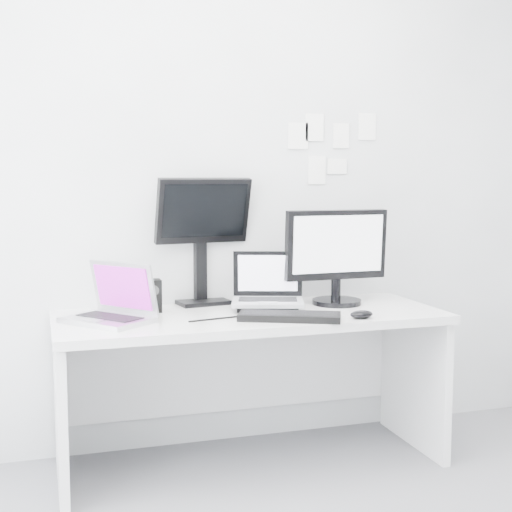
# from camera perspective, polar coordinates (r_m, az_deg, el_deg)

# --- Properties ---
(back_wall) EXTENTS (3.60, 0.00, 3.60)m
(back_wall) POSITION_cam_1_polar(r_m,az_deg,el_deg) (3.61, -2.05, 6.13)
(back_wall) COLOR silver
(back_wall) RESTS_ON ground
(desk) EXTENTS (1.80, 0.70, 0.73)m
(desk) POSITION_cam_1_polar(r_m,az_deg,el_deg) (3.42, -0.43, -10.60)
(desk) COLOR silver
(desk) RESTS_ON ground
(macbook) EXTENTS (0.44, 0.45, 0.27)m
(macbook) POSITION_cam_1_polar(r_m,az_deg,el_deg) (3.16, -11.88, -2.82)
(macbook) COLOR #BABABF
(macbook) RESTS_ON desk
(speaker) EXTENTS (0.10, 0.10, 0.15)m
(speaker) POSITION_cam_1_polar(r_m,az_deg,el_deg) (3.38, -8.28, -3.17)
(speaker) COLOR black
(speaker) RESTS_ON desk
(dell_laptop) EXTENTS (0.40, 0.36, 0.28)m
(dell_laptop) POSITION_cam_1_polar(r_m,az_deg,el_deg) (3.39, 0.96, -1.98)
(dell_laptop) COLOR #ACAEB3
(dell_laptop) RESTS_ON desk
(rear_monitor) EXTENTS (0.50, 0.24, 0.65)m
(rear_monitor) POSITION_cam_1_polar(r_m,az_deg,el_deg) (3.54, -4.34, 1.32)
(rear_monitor) COLOR black
(rear_monitor) RESTS_ON desk
(samsung_monitor) EXTENTS (0.54, 0.27, 0.49)m
(samsung_monitor) POSITION_cam_1_polar(r_m,az_deg,el_deg) (3.56, 6.52, 0.03)
(samsung_monitor) COLOR black
(samsung_monitor) RESTS_ON desk
(keyboard) EXTENTS (0.48, 0.33, 0.03)m
(keyboard) POSITION_cam_1_polar(r_m,az_deg,el_deg) (3.18, 2.71, -4.86)
(keyboard) COLOR black
(keyboard) RESTS_ON desk
(mouse) EXTENTS (0.12, 0.08, 0.04)m
(mouse) POSITION_cam_1_polar(r_m,az_deg,el_deg) (3.24, 8.45, -4.65)
(mouse) COLOR black
(mouse) RESTS_ON desk
(wall_note_0) EXTENTS (0.10, 0.00, 0.14)m
(wall_note_0) POSITION_cam_1_polar(r_m,az_deg,el_deg) (3.76, 4.71, 10.23)
(wall_note_0) COLOR white
(wall_note_0) RESTS_ON back_wall
(wall_note_1) EXTENTS (0.09, 0.00, 0.13)m
(wall_note_1) POSITION_cam_1_polar(r_m,az_deg,el_deg) (3.81, 6.82, 9.55)
(wall_note_1) COLOR white
(wall_note_1) RESTS_ON back_wall
(wall_note_2) EXTENTS (0.10, 0.00, 0.14)m
(wall_note_2) POSITION_cam_1_polar(r_m,az_deg,el_deg) (3.88, 8.89, 10.20)
(wall_note_2) COLOR white
(wall_note_2) RESTS_ON back_wall
(wall_note_3) EXTENTS (0.11, 0.00, 0.08)m
(wall_note_3) POSITION_cam_1_polar(r_m,az_deg,el_deg) (3.80, 6.51, 7.15)
(wall_note_3) COLOR white
(wall_note_3) RESTS_ON back_wall
(wall_note_4) EXTENTS (0.11, 0.00, 0.14)m
(wall_note_4) POSITION_cam_1_polar(r_m,az_deg,el_deg) (3.72, 3.39, 9.58)
(wall_note_4) COLOR white
(wall_note_4) RESTS_ON back_wall
(wall_note_5) EXTENTS (0.10, 0.00, 0.15)m
(wall_note_5) POSITION_cam_1_polar(r_m,az_deg,el_deg) (3.76, 4.90, 6.88)
(wall_note_5) COLOR white
(wall_note_5) RESTS_ON back_wall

